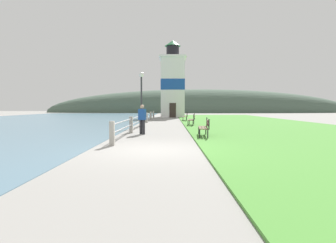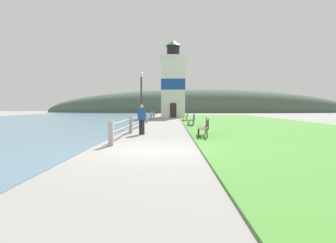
{
  "view_description": "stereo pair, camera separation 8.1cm",
  "coord_description": "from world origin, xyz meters",
  "px_view_note": "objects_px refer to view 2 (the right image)",
  "views": [
    {
      "loc": [
        0.65,
        -8.96,
        1.5
      ],
      "look_at": [
        0.43,
        12.16,
        0.3
      ],
      "focal_mm": 28.0,
      "sensor_mm": 36.0,
      "label": 1
    },
    {
      "loc": [
        0.73,
        -8.96,
        1.5
      ],
      "look_at": [
        0.43,
        12.16,
        0.3
      ],
      "focal_mm": 28.0,
      "sensor_mm": 36.0,
      "label": 2
    }
  ],
  "objects_px": {
    "park_bench_midway": "(192,119)",
    "park_bench_far": "(186,116)",
    "lighthouse": "(173,84)",
    "lamp_post": "(141,89)",
    "person_strolling": "(142,118)",
    "park_bench_near": "(204,126)"
  },
  "relations": [
    {
      "from": "park_bench_midway",
      "to": "person_strolling",
      "type": "distance_m",
      "value": 7.12
    },
    {
      "from": "park_bench_far",
      "to": "lighthouse",
      "type": "distance_m",
      "value": 11.42
    },
    {
      "from": "lamp_post",
      "to": "park_bench_far",
      "type": "bearing_deg",
      "value": 66.78
    },
    {
      "from": "park_bench_near",
      "to": "lamp_post",
      "type": "xyz_separation_m",
      "value": [
        -3.78,
        5.95,
        2.2
      ]
    },
    {
      "from": "park_bench_near",
      "to": "park_bench_midway",
      "type": "xyz_separation_m",
      "value": [
        0.0,
        7.61,
        0.0
      ]
    },
    {
      "from": "park_bench_far",
      "to": "person_strolling",
      "type": "distance_m",
      "value": 13.57
    },
    {
      "from": "park_bench_midway",
      "to": "park_bench_far",
      "type": "bearing_deg",
      "value": -82.01
    },
    {
      "from": "park_bench_far",
      "to": "lamp_post",
      "type": "xyz_separation_m",
      "value": [
        -3.66,
        -8.52,
        2.2
      ]
    },
    {
      "from": "park_bench_near",
      "to": "lamp_post",
      "type": "height_order",
      "value": "lamp_post"
    },
    {
      "from": "lighthouse",
      "to": "lamp_post",
      "type": "relative_size",
      "value": 2.76
    },
    {
      "from": "person_strolling",
      "to": "lamp_post",
      "type": "bearing_deg",
      "value": 31.93
    },
    {
      "from": "park_bench_midway",
      "to": "park_bench_far",
      "type": "xyz_separation_m",
      "value": [
        -0.12,
        6.87,
        0.0
      ]
    },
    {
      "from": "lamp_post",
      "to": "lighthouse",
      "type": "bearing_deg",
      "value": 82.9
    },
    {
      "from": "park_bench_far",
      "to": "lighthouse",
      "type": "height_order",
      "value": "lighthouse"
    },
    {
      "from": "lighthouse",
      "to": "lamp_post",
      "type": "xyz_separation_m",
      "value": [
        -2.37,
        -19.04,
        -2.06
      ]
    },
    {
      "from": "park_bench_near",
      "to": "lighthouse",
      "type": "height_order",
      "value": "lighthouse"
    },
    {
      "from": "park_bench_midway",
      "to": "lighthouse",
      "type": "height_order",
      "value": "lighthouse"
    },
    {
      "from": "park_bench_midway",
      "to": "person_strolling",
      "type": "bearing_deg",
      "value": 70.0
    },
    {
      "from": "park_bench_far",
      "to": "lamp_post",
      "type": "distance_m",
      "value": 9.53
    },
    {
      "from": "park_bench_near",
      "to": "lighthouse",
      "type": "bearing_deg",
      "value": -81.96
    },
    {
      "from": "person_strolling",
      "to": "lamp_post",
      "type": "distance_m",
      "value": 5.07
    },
    {
      "from": "park_bench_near",
      "to": "lamp_post",
      "type": "distance_m",
      "value": 7.38
    }
  ]
}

